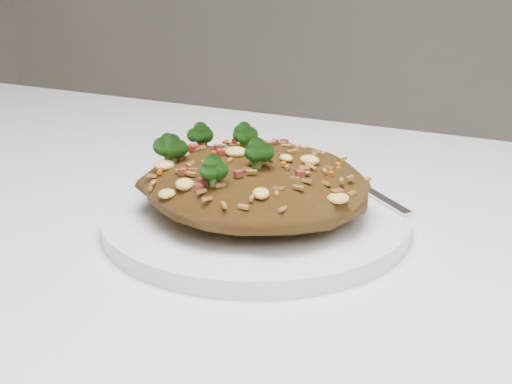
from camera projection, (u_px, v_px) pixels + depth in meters
dining_table at (125, 346)px, 0.56m from camera, size 1.20×0.80×0.75m
plate at (256, 218)px, 0.56m from camera, size 0.24×0.24×0.01m
fried_rice at (254, 175)px, 0.54m from camera, size 0.18×0.17×0.07m
fork at (358, 184)px, 0.60m from camera, size 0.13×0.12×0.00m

